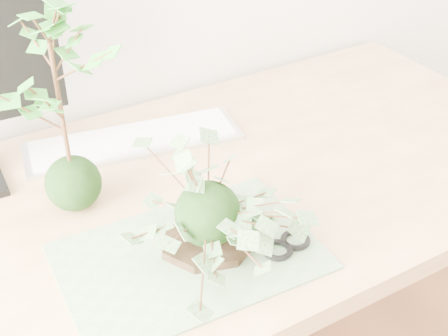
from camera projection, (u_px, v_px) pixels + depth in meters
The scene contains 7 objects.
desk at pixel (170, 237), 1.16m from camera, with size 1.60×0.70×0.74m.
cutting_mat at pixel (190, 256), 0.99m from camera, with size 0.40×0.27×0.00m, color gray.
stone_dish at pixel (208, 243), 1.00m from camera, with size 0.16×0.16×0.01m, color black.
ivy_kokedama at pixel (207, 188), 0.94m from camera, with size 0.39×0.39×0.21m.
maple_kokedama at pixel (52, 57), 0.94m from camera, with size 0.24×0.24×0.41m.
keyboard at pixel (133, 140), 1.26m from camera, with size 0.45×0.20×0.02m.
scissors at pixel (274, 238), 1.02m from camera, with size 0.10×0.20×0.01m.
Camera 1 is at (-0.42, 0.42, 1.42)m, focal length 50.00 mm.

